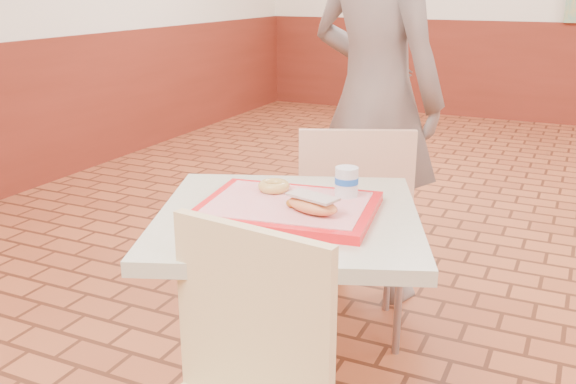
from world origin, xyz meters
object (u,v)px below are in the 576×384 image
at_px(serving_tray, 288,208).
at_px(ring_donut, 274,186).
at_px(customer, 375,97).
at_px(long_john_donut, 311,204).
at_px(paper_cup, 347,181).
at_px(main_table, 288,293).
at_px(chair_main_back, 353,224).

bearing_deg(serving_tray, ring_donut, 136.42).
height_order(customer, ring_donut, customer).
height_order(customer, serving_tray, customer).
distance_m(long_john_donut, paper_cup, 0.18).
bearing_deg(ring_donut, long_john_donut, -35.89).
bearing_deg(long_john_donut, customer, 100.13).
xyz_separation_m(main_table, serving_tray, (0.00, 0.00, 0.26)).
height_order(serving_tray, long_john_donut, long_john_donut).
relative_size(serving_tray, ring_donut, 5.09).
bearing_deg(main_table, paper_cup, 45.07).
distance_m(main_table, ring_donut, 0.31).
relative_size(main_table, ring_donut, 8.16).
height_order(long_john_donut, paper_cup, paper_cup).
distance_m(main_table, long_john_donut, 0.31).
distance_m(ring_donut, paper_cup, 0.21).
height_order(chair_main_back, long_john_donut, chair_main_back).
relative_size(chair_main_back, ring_donut, 9.51).
distance_m(main_table, chair_main_back, 0.65).
bearing_deg(chair_main_back, ring_donut, 62.27).
xyz_separation_m(ring_donut, paper_cup, (0.21, 0.05, 0.03)).
bearing_deg(long_john_donut, chair_main_back, 100.08).
relative_size(main_table, chair_main_back, 0.86).
xyz_separation_m(serving_tray, ring_donut, (-0.08, 0.08, 0.03)).
relative_size(long_john_donut, paper_cup, 2.01).
distance_m(customer, ring_donut, 1.06).
bearing_deg(main_table, chair_main_back, 92.99).
height_order(customer, paper_cup, customer).
xyz_separation_m(customer, serving_tray, (0.12, -1.14, -0.12)).
xyz_separation_m(chair_main_back, paper_cup, (0.16, -0.52, 0.34)).
relative_size(main_table, customer, 0.42).
distance_m(customer, serving_tray, 1.15).
relative_size(ring_donut, paper_cup, 1.11).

